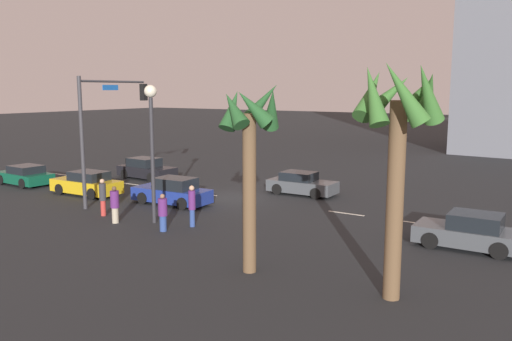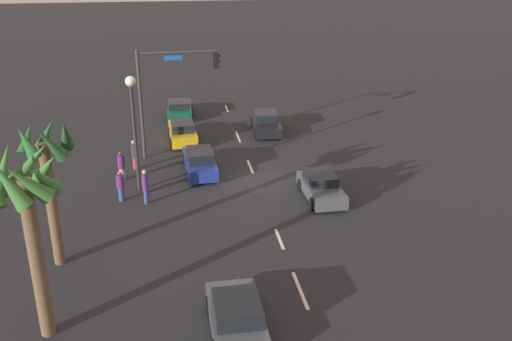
% 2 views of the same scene
% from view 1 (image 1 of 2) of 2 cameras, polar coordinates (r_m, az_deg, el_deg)
% --- Properties ---
extents(ground_plane, '(220.00, 220.00, 0.00)m').
position_cam_1_polar(ground_plane, '(29.73, -2.72, -3.00)').
color(ground_plane, '#232628').
extents(lane_stripe_1, '(2.59, 0.14, 0.01)m').
position_cam_1_polar(lane_stripe_1, '(25.11, 18.66, -5.67)').
color(lane_stripe_1, silver).
rests_on(lane_stripe_1, ground_plane).
extents(lane_stripe_2, '(1.90, 0.14, 0.01)m').
position_cam_1_polar(lane_stripe_2, '(26.37, 9.85, -4.64)').
color(lane_stripe_2, silver).
rests_on(lane_stripe_2, ground_plane).
extents(lane_stripe_3, '(2.17, 0.14, 0.01)m').
position_cam_1_polar(lane_stripe_3, '(31.00, -5.95, -2.54)').
color(lane_stripe_3, silver).
rests_on(lane_stripe_3, ground_plane).
extents(lane_stripe_4, '(2.35, 0.14, 0.01)m').
position_cam_1_polar(lane_stripe_4, '(34.84, -13.37, -1.47)').
color(lane_stripe_4, silver).
rests_on(lane_stripe_4, ground_plane).
extents(lane_stripe_5, '(1.90, 0.14, 0.01)m').
position_cam_1_polar(lane_stripe_5, '(40.39, -20.61, -0.40)').
color(lane_stripe_5, silver).
rests_on(lane_stripe_5, ground_plane).
extents(car_0, '(4.02, 1.88, 1.32)m').
position_cam_1_polar(car_0, '(30.67, 5.01, -1.49)').
color(car_0, '#474C51').
rests_on(car_0, ground_plane).
extents(car_1, '(4.41, 1.96, 1.40)m').
position_cam_1_polar(car_1, '(32.02, -18.01, -1.40)').
color(car_1, gold).
rests_on(car_1, ground_plane).
extents(car_2, '(4.29, 2.05, 1.43)m').
position_cam_1_polar(car_2, '(36.76, -11.92, 0.14)').
color(car_2, black).
rests_on(car_2, ground_plane).
extents(car_3, '(3.97, 1.94, 1.40)m').
position_cam_1_polar(car_3, '(21.91, 22.37, -6.26)').
color(car_3, '#474C51').
rests_on(car_3, ground_plane).
extents(car_4, '(4.07, 2.08, 1.27)m').
position_cam_1_polar(car_4, '(36.86, -23.97, -0.51)').
color(car_4, '#0F5138').
rests_on(car_4, ground_plane).
extents(car_5, '(4.42, 1.93, 1.45)m').
position_cam_1_polar(car_5, '(28.31, -9.12, -2.34)').
color(car_5, navy).
rests_on(car_5, ground_plane).
extents(traffic_signal, '(0.49, 5.04, 6.77)m').
position_cam_1_polar(traffic_signal, '(28.87, -16.22, 5.45)').
color(traffic_signal, '#38383D').
rests_on(traffic_signal, ground_plane).
extents(streetlamp, '(0.56, 0.56, 6.30)m').
position_cam_1_polar(streetlamp, '(23.96, -11.36, 4.62)').
color(streetlamp, '#2D2D33').
rests_on(streetlamp, ground_plane).
extents(pedestrian_0, '(0.56, 0.56, 1.66)m').
position_cam_1_polar(pedestrian_0, '(22.96, -10.16, -4.48)').
color(pedestrian_0, '#2D478C').
rests_on(pedestrian_0, ground_plane).
extents(pedestrian_1, '(0.43, 0.43, 1.88)m').
position_cam_1_polar(pedestrian_1, '(23.50, -7.02, -3.72)').
color(pedestrian_1, '#2D478C').
rests_on(pedestrian_1, ground_plane).
extents(pedestrian_2, '(0.39, 0.39, 1.82)m').
position_cam_1_polar(pedestrian_2, '(26.41, -16.42, -2.71)').
color(pedestrian_2, '#BF3833').
rests_on(pedestrian_2, ground_plane).
extents(pedestrian_3, '(0.55, 0.55, 1.72)m').
position_cam_1_polar(pedestrian_3, '(24.85, -15.19, -3.55)').
color(pedestrian_3, '#B2A58C').
rests_on(pedestrian_3, ground_plane).
extents(palm_tree_0, '(2.16, 2.40, 6.45)m').
position_cam_1_polar(palm_tree_0, '(17.04, -0.58, 3.78)').
color(palm_tree_0, brown).
rests_on(palm_tree_0, ground_plane).
extents(palm_tree_1, '(2.55, 2.71, 6.94)m').
position_cam_1_polar(palm_tree_1, '(15.14, 15.34, 4.73)').
color(palm_tree_1, brown).
rests_on(palm_tree_1, ground_plane).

